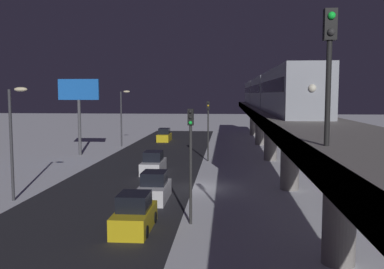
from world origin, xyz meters
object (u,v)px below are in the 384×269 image
sedan_yellow_2 (164,136)px  sedan_white_2 (154,189)px  sedan_white (153,164)px  traffic_light_mid (208,122)px  subway_train (267,92)px  rail_signal (329,53)px  traffic_light_near (191,149)px  sedan_yellow (134,215)px  commercial_billboard (79,97)px

sedan_yellow_2 → sedan_white_2: (-4.60, 36.09, 0.00)m
sedan_white → sedan_white_2: size_ratio=1.08×
sedan_white_2 → traffic_light_mid: (-2.90, -17.12, 3.40)m
subway_train → rail_signal: size_ratio=13.87×
subway_train → sedan_white_2: size_ratio=13.42×
rail_signal → sedan_white_2: bearing=-62.9°
traffic_light_near → sedan_yellow: bearing=23.0°
sedan_white_2 → commercial_billboard: size_ratio=0.46×
subway_train → traffic_light_mid: (6.73, 6.89, -3.24)m
sedan_yellow → traffic_light_mid: bearing=83.0°
traffic_light_near → commercial_billboard: commercial_billboard is taller
subway_train → traffic_light_near: size_ratio=8.67×
sedan_white → sedan_white_2: (-1.80, 10.04, 0.00)m
sedan_yellow → traffic_light_mid: 23.89m
rail_signal → sedan_yellow: size_ratio=0.98×
sedan_white → sedan_yellow: bearing=-83.7°
traffic_light_mid → sedan_white: bearing=56.4°
sedan_yellow_2 → commercial_billboard: size_ratio=0.48×
commercial_billboard → rail_signal: bearing=119.4°
rail_signal → subway_train: bearing=-92.6°
subway_train → commercial_billboard: (21.92, 3.63, -0.61)m
sedan_white_2 → sedan_yellow_2: bearing=97.3°
subway_train → sedan_white: bearing=50.7°
subway_train → traffic_light_near: subway_train is taller
rail_signal → sedan_white: bearing=-69.2°
sedan_white → traffic_light_mid: 9.15m
sedan_yellow → sedan_white: size_ratio=0.92×
subway_train → sedan_yellow_2: 19.81m
rail_signal → sedan_white_2: rail_signal is taller
traffic_light_near → commercial_billboard: 29.80m
rail_signal → traffic_light_near: size_ratio=0.62×
subway_train → traffic_light_mid: 10.16m
sedan_yellow → sedan_white_2: (0.00, -6.34, 0.01)m
subway_train → sedan_white: 19.23m
sedan_yellow → traffic_light_near: bearing=23.0°
rail_signal → commercial_billboard: (20.11, -35.64, -1.56)m
sedan_white_2 → traffic_light_near: size_ratio=0.65×
traffic_light_near → traffic_light_mid: 22.24m
rail_signal → commercial_billboard: bearing=-60.6°
sedan_yellow_2 → traffic_light_mid: 20.68m
subway_train → sedan_yellow: (9.63, 30.35, -6.66)m
sedan_white → commercial_billboard: (10.50, -10.34, 6.03)m
sedan_yellow → sedan_white_2: bearing=90.0°
sedan_yellow → traffic_light_near: traffic_light_near is taller
sedan_yellow_2 → traffic_light_near: (-7.50, 41.21, 3.40)m
rail_signal → traffic_light_mid: size_ratio=0.62×
sedan_yellow → sedan_yellow_2: 42.68m
commercial_billboard → sedan_white: bearing=135.4°
sedan_white_2 → traffic_light_near: bearing=-60.5°
traffic_light_near → sedan_white: bearing=-72.8°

